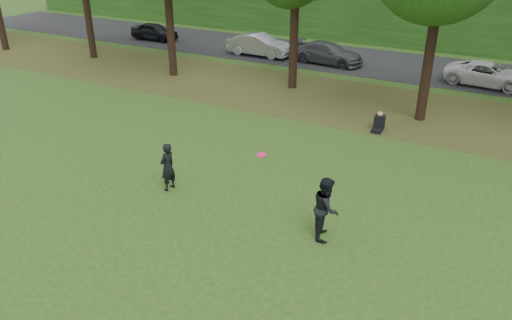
# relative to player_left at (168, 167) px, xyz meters

# --- Properties ---
(ground) EXTENTS (120.00, 120.00, 0.00)m
(ground) POSITION_rel_player_left_xyz_m (1.96, -1.80, -0.82)
(ground) COLOR #224716
(ground) RESTS_ON ground
(leaf_litter) EXTENTS (60.00, 7.00, 0.01)m
(leaf_litter) POSITION_rel_player_left_xyz_m (1.96, 11.20, -0.81)
(leaf_litter) COLOR #4C331B
(leaf_litter) RESTS_ON ground
(street) EXTENTS (70.00, 7.00, 0.02)m
(street) POSITION_rel_player_left_xyz_m (1.96, 19.20, -0.81)
(street) COLOR black
(street) RESTS_ON ground
(far_hedge) EXTENTS (70.00, 3.00, 5.00)m
(far_hedge) POSITION_rel_player_left_xyz_m (1.96, 25.20, 1.68)
(far_hedge) COLOR #174313
(far_hedge) RESTS_ON ground
(player_left) EXTENTS (0.45, 0.63, 1.64)m
(player_left) POSITION_rel_player_left_xyz_m (0.00, 0.00, 0.00)
(player_left) COLOR black
(player_left) RESTS_ON ground
(player_right) EXTENTS (0.93, 1.06, 1.84)m
(player_right) POSITION_rel_player_left_xyz_m (5.53, -0.11, 0.10)
(player_right) COLOR black
(player_right) RESTS_ON ground
(parked_cars) EXTENTS (35.18, 3.65, 1.40)m
(parked_cars) POSITION_rel_player_left_xyz_m (0.93, 17.73, -0.16)
(parked_cars) COLOR black
(parked_cars) RESTS_ON street
(frisbee) EXTENTS (0.27, 0.27, 0.06)m
(frisbee) POSITION_rel_player_left_xyz_m (3.50, -0.10, 1.26)
(frisbee) COLOR #F6145D
(frisbee) RESTS_ON ground
(seated_person) EXTENTS (0.43, 0.74, 0.83)m
(seated_person) POSITION_rel_player_left_xyz_m (4.68, 8.33, -0.51)
(seated_person) COLOR black
(seated_person) RESTS_ON ground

